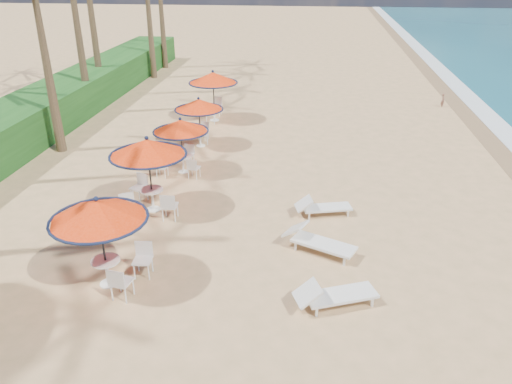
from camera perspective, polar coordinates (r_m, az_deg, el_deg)
ground at (r=13.39m, az=6.07°, el=-11.07°), size 160.00×160.00×0.00m
scrub_hedge at (r=26.52m, az=-24.04°, el=7.88°), size 3.00×40.00×1.80m
station_0 at (r=13.04m, az=-17.19°, el=-2.95°), size 2.49×2.49×2.60m
station_1 at (r=16.74m, az=-12.35°, el=3.92°), size 2.56×2.56×2.67m
station_2 at (r=19.78m, az=-8.61°, el=6.72°), size 2.19×2.19×2.29m
station_3 at (r=22.67m, az=-6.50°, el=9.45°), size 2.19×2.25×2.29m
station_4 at (r=26.30m, az=-4.92°, el=12.38°), size 2.54×2.54×2.65m
lounger_near at (r=12.72m, az=8.79°, el=-11.50°), size 2.19×1.38×0.75m
lounger_mid at (r=14.80m, az=6.94°, el=-5.51°), size 2.27×1.54×0.78m
lounger_far at (r=16.84m, az=7.49°, el=-1.66°), size 1.98×1.05×0.68m
person at (r=31.03m, az=20.59°, el=9.84°), size 0.20×0.31×0.83m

